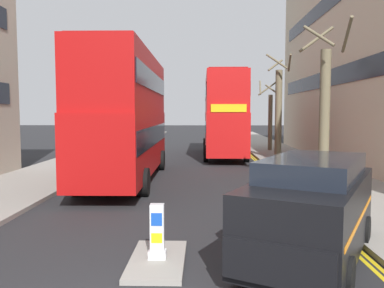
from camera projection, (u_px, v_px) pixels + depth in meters
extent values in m
cube|color=gray|center=(310.00, 170.00, 20.86)|extent=(4.00, 80.00, 0.14)
cube|color=gray|center=(62.00, 169.00, 21.19)|extent=(4.00, 80.00, 0.14)
cube|color=yellow|center=(276.00, 177.00, 18.92)|extent=(0.10, 56.00, 0.01)
cube|color=yellow|center=(273.00, 177.00, 18.93)|extent=(0.10, 56.00, 0.01)
cube|color=gray|center=(157.00, 260.00, 8.15)|extent=(1.10, 2.20, 0.10)
cube|color=silver|center=(157.00, 254.00, 8.14)|extent=(0.36, 0.28, 0.16)
cube|color=white|center=(157.00, 227.00, 8.09)|extent=(0.28, 0.20, 0.95)
cube|color=blue|center=(157.00, 219.00, 7.97)|extent=(0.22, 0.01, 0.26)
cube|color=yellow|center=(157.00, 238.00, 8.00)|extent=(0.22, 0.01, 0.20)
cube|color=#B20F0F|center=(127.00, 142.00, 17.84)|extent=(2.61, 10.82, 2.60)
cube|color=#B20F0F|center=(126.00, 84.00, 17.64)|extent=(2.56, 10.61, 2.50)
cube|color=black|center=(126.00, 135.00, 17.82)|extent=(2.63, 10.39, 0.84)
cube|color=black|center=(126.00, 82.00, 17.63)|extent=(2.62, 10.18, 0.80)
cube|color=yellow|center=(143.00, 108.00, 23.08)|extent=(2.00, 0.08, 0.44)
cube|color=maroon|center=(125.00, 54.00, 17.54)|extent=(2.35, 9.74, 0.10)
cylinder|color=black|center=(115.00, 160.00, 21.30)|extent=(0.31, 1.04, 1.04)
cylinder|color=black|center=(162.00, 160.00, 21.26)|extent=(0.31, 1.04, 1.04)
cylinder|color=black|center=(76.00, 182.00, 14.62)|extent=(0.31, 1.04, 1.04)
cylinder|color=black|center=(145.00, 182.00, 14.58)|extent=(0.31, 1.04, 1.04)
cube|color=red|center=(223.00, 131.00, 27.92)|extent=(2.51, 10.80, 2.60)
cube|color=red|center=(224.00, 94.00, 27.72)|extent=(2.46, 10.59, 2.50)
cube|color=black|center=(223.00, 127.00, 27.89)|extent=(2.54, 10.37, 0.84)
cube|color=black|center=(224.00, 93.00, 27.71)|extent=(2.53, 10.15, 0.80)
cube|color=yellow|center=(229.00, 108.00, 22.43)|extent=(2.00, 0.06, 0.44)
cube|color=maroon|center=(224.00, 75.00, 27.61)|extent=(2.26, 9.72, 0.10)
cylinder|color=black|center=(246.00, 154.00, 24.64)|extent=(0.30, 1.04, 1.04)
cylinder|color=black|center=(206.00, 154.00, 24.71)|extent=(0.30, 1.04, 1.04)
cylinder|color=black|center=(237.00, 145.00, 31.32)|extent=(0.30, 1.04, 1.04)
cylinder|color=black|center=(205.00, 145.00, 31.38)|extent=(0.30, 1.04, 1.04)
cube|color=black|center=(311.00, 214.00, 8.31)|extent=(3.84, 5.05, 1.50)
cube|color=black|center=(314.00, 175.00, 8.38)|extent=(2.92, 3.50, 0.76)
cube|color=black|center=(286.00, 255.00, 6.69)|extent=(2.14, 1.87, 0.67)
cube|color=orange|center=(311.00, 212.00, 8.31)|extent=(3.69, 4.72, 0.10)
cylinder|color=black|center=(346.00, 276.00, 6.65)|extent=(0.51, 0.71, 0.68)
cylinder|color=black|center=(244.00, 257.00, 7.52)|extent=(0.51, 0.71, 0.68)
cylinder|color=black|center=(365.00, 231.00, 9.20)|extent=(0.51, 0.71, 0.68)
cylinder|color=black|center=(287.00, 221.00, 10.06)|extent=(0.51, 0.71, 0.68)
cylinder|color=#6B6047|center=(270.00, 122.00, 30.96)|extent=(0.32, 0.32, 4.26)
cylinder|color=#6B6047|center=(278.00, 89.00, 30.77)|extent=(0.17, 1.21, 0.89)
cylinder|color=#6B6047|center=(267.00, 89.00, 31.46)|extent=(1.49, 0.43, 1.10)
cylinder|color=#6B6047|center=(260.00, 88.00, 30.85)|extent=(0.30, 1.64, 1.20)
cylinder|color=#6B6047|center=(272.00, 90.00, 30.24)|extent=(1.09, 0.15, 0.81)
cylinder|color=#6B6047|center=(324.00, 119.00, 15.59)|extent=(0.40, 0.40, 5.33)
cylinder|color=#6B6047|center=(347.00, 35.00, 15.22)|extent=(0.33, 1.55, 1.13)
cylinder|color=#6B6047|center=(316.00, 39.00, 16.05)|extent=(1.48, 0.50, 1.10)
cylinder|color=#6B6047|center=(319.00, 36.00, 14.91)|extent=(1.02, 0.95, 0.94)
cylinder|color=#6B6047|center=(278.00, 115.00, 24.81)|extent=(0.42, 0.42, 5.51)
cylinder|color=#6B6047|center=(290.00, 63.00, 24.47)|extent=(0.27, 1.29, 0.95)
cylinder|color=#6B6047|center=(275.00, 65.00, 25.03)|extent=(1.01, 0.45, 0.77)
cylinder|color=#6B6047|center=(277.00, 61.00, 23.97)|extent=(1.27, 0.65, 0.99)
cube|color=black|center=(334.00, 77.00, 23.05)|extent=(0.04, 24.64, 1.00)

